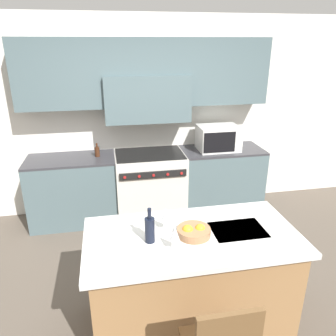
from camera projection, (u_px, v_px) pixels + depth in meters
The scene contains 11 objects.
ground_plane at pixel (179, 309), 3.07m from camera, with size 10.00×10.00×0.00m, color brown.
back_cabinetry at pixel (146, 101), 4.45m from camera, with size 10.00×0.46×2.70m.
back_counter at pixel (150, 184), 4.63m from camera, with size 3.24×0.62×0.92m.
range_stove at pixel (150, 185), 4.61m from camera, with size 0.94×0.70×0.93m.
microwave at pixel (218, 138), 4.57m from camera, with size 0.56×0.42×0.34m.
kitchen_island at pixel (191, 279), 2.79m from camera, with size 1.73×0.87×0.90m.
wine_bottle at pixel (150, 229), 2.50m from camera, with size 0.08×0.08×0.29m.
wine_glass_near at pixel (175, 234), 2.39m from camera, with size 0.07×0.07×0.20m.
wine_glass_far at pixel (166, 215), 2.65m from camera, with size 0.07×0.07×0.20m.
fruit_bowl at pixel (194, 231), 2.61m from camera, with size 0.27×0.27×0.10m.
oil_bottle_on_counter at pixel (97, 151), 4.33m from camera, with size 0.07×0.07×0.18m.
Camera 1 is at (-0.55, -2.32, 2.36)m, focal length 35.00 mm.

